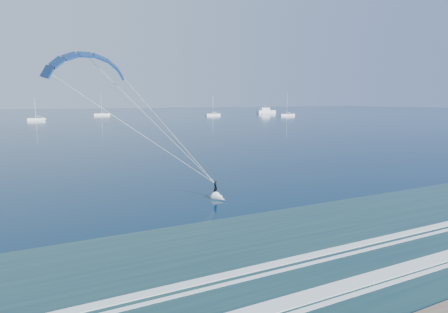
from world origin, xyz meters
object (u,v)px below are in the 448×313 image
sailboat_3 (36,119)px  sailboat_4 (102,114)px  motor_yacht (266,111)px  sailboat_5 (213,115)px  sailboat_6 (287,115)px  kitesurfer_rig (156,125)px

sailboat_3 → sailboat_4: (39.44, 49.48, 0.01)m
motor_yacht → sailboat_4: 112.35m
sailboat_3 → sailboat_5: size_ratio=0.84×
motor_yacht → sailboat_6: size_ratio=1.06×
sailboat_3 → sailboat_4: sailboat_4 is taller
motor_yacht → sailboat_5: 55.87m
sailboat_3 → sailboat_4: size_ratio=0.81×
sailboat_5 → sailboat_6: size_ratio=0.93×
sailboat_4 → sailboat_6: 113.63m
sailboat_4 → kitesurfer_rig: bearing=-99.9°
sailboat_4 → sailboat_6: bearing=-32.0°
sailboat_5 → sailboat_6: (37.22, -24.68, 0.01)m
motor_yacht → sailboat_6: bearing=-108.4°
motor_yacht → sailboat_4: size_ratio=1.10×
kitesurfer_rig → sailboat_4: (38.45, 220.63, -6.77)m
sailboat_6 → sailboat_3: bearing=175.5°
kitesurfer_rig → motor_yacht: bearing=53.9°
motor_yacht → sailboat_6: sailboat_6 is taller
sailboat_6 → sailboat_4: bearing=148.0°
kitesurfer_rig → sailboat_3: kitesurfer_rig is taller
motor_yacht → sailboat_3: 154.53m
sailboat_3 → sailboat_6: (135.82, -10.70, 0.02)m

